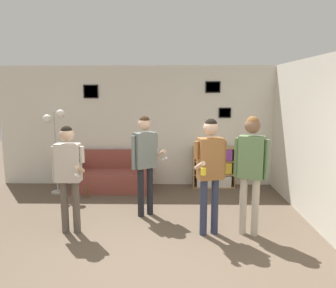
{
  "coord_description": "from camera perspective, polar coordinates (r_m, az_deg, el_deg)",
  "views": [
    {
      "loc": [
        0.26,
        -3.68,
        2.18
      ],
      "look_at": [
        0.16,
        1.84,
        1.26
      ],
      "focal_mm": 35.0,
      "sensor_mm": 36.0,
      "label": 1
    }
  ],
  "objects": [
    {
      "name": "ground_plane",
      "position": [
        4.28,
        -2.79,
        -21.12
      ],
      "size": [
        20.0,
        20.0,
        0.0
      ],
      "primitive_type": "plane",
      "color": "brown"
    },
    {
      "name": "wall_back",
      "position": [
        7.44,
        -0.98,
        3.12
      ],
      "size": [
        7.39,
        0.08,
        2.7
      ],
      "color": "silver",
      "rests_on": "ground_plane"
    },
    {
      "name": "wall_right",
      "position": [
        6.02,
        23.14,
        0.81
      ],
      "size": [
        0.06,
        6.08,
        2.7
      ],
      "color": "silver",
      "rests_on": "ground_plane"
    },
    {
      "name": "couch",
      "position": [
        7.34,
        -9.48,
        -5.62
      ],
      "size": [
        1.66,
        0.8,
        0.83
      ],
      "color": "brown",
      "rests_on": "ground_plane"
    },
    {
      "name": "bookshelf",
      "position": [
        7.43,
        7.98,
        -4.03
      ],
      "size": [
        0.93,
        0.3,
        0.91
      ],
      "color": "#A87F51",
      "rests_on": "ground_plane"
    },
    {
      "name": "floor_lamp",
      "position": [
        7.17,
        -19.13,
        2.0
      ],
      "size": [
        0.46,
        0.28,
        1.77
      ],
      "color": "#ADA89E",
      "rests_on": "ground_plane"
    },
    {
      "name": "person_player_foreground_left",
      "position": [
        5.12,
        -16.96,
        -4.08
      ],
      "size": [
        0.5,
        0.45,
        1.65
      ],
      "color": "brown",
      "rests_on": "ground_plane"
    },
    {
      "name": "person_player_foreground_center",
      "position": [
        5.59,
        -4.04,
        -1.89
      ],
      "size": [
        0.6,
        0.37,
        1.74
      ],
      "color": "black",
      "rests_on": "ground_plane"
    },
    {
      "name": "person_watcher_holding_cup",
      "position": [
        4.86,
        7.35,
        -3.46
      ],
      "size": [
        0.48,
        0.52,
        1.77
      ],
      "color": "#2D334C",
      "rests_on": "ground_plane"
    },
    {
      "name": "person_spectator_near_bookshelf",
      "position": [
        4.97,
        14.25,
        -3.1
      ],
      "size": [
        0.47,
        0.31,
        1.8
      ],
      "color": "#B7AD99",
      "rests_on": "ground_plane"
    },
    {
      "name": "bottle_on_floor",
      "position": [
        6.9,
        -14.05,
        -8.24
      ],
      "size": [
        0.06,
        0.06,
        0.28
      ],
      "color": "brown",
      "rests_on": "ground_plane"
    }
  ]
}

